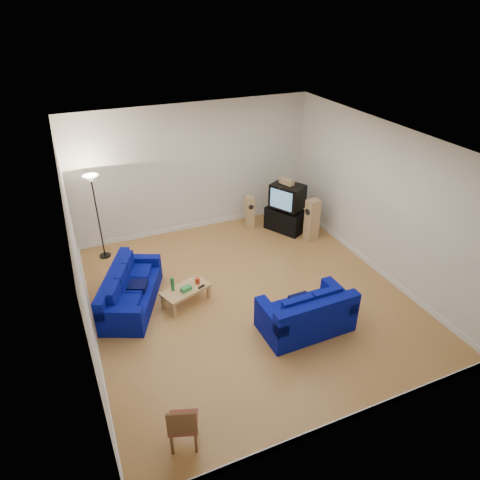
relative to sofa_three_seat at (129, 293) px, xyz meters
name	(u,v)px	position (x,y,z in m)	size (l,w,h in m)	color
room	(248,229)	(2.23, -0.66, 1.27)	(6.01, 6.51, 3.21)	#915E2C
sofa_three_seat	(129,293)	(0.00, 0.00, 0.00)	(1.54, 2.09, 0.74)	#000453
sofa_loveseat	(307,316)	(2.81, -1.99, 0.03)	(1.64, 0.94, 0.81)	#000453
coffee_table	(186,291)	(1.03, -0.38, 0.01)	(1.05, 0.77, 0.34)	tan
bottle	(173,284)	(0.79, -0.34, 0.21)	(0.07, 0.07, 0.28)	#197233
tissue_box	(186,289)	(1.03, -0.45, 0.11)	(0.21, 0.11, 0.09)	green
red_canister	(197,281)	(1.30, -0.31, 0.13)	(0.09, 0.09, 0.13)	red
remote	(201,287)	(1.33, -0.46, 0.08)	(0.15, 0.05, 0.02)	black
tv_stand	(285,219)	(4.27, 1.54, 0.02)	(0.97, 0.54, 0.59)	black
av_receiver	(285,207)	(4.26, 1.56, 0.36)	(0.38, 0.31, 0.09)	black
television	(287,196)	(4.26, 1.48, 0.70)	(0.86, 0.95, 0.59)	black
centre_speaker	(287,181)	(4.25, 1.55, 1.06)	(0.38, 0.15, 0.13)	tan
speaker_left	(250,212)	(3.49, 2.03, 0.16)	(0.24, 0.29, 0.86)	tan
speaker_right	(312,220)	(4.64, 0.88, 0.25)	(0.35, 0.29, 1.05)	tan
floor_lamp	(93,191)	(-0.22, 2.04, 1.38)	(0.34, 0.34, 2.01)	black
dining_chair	(183,424)	(0.10, -3.36, 0.17)	(0.49, 0.49, 0.80)	brown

